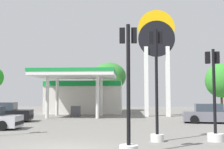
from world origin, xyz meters
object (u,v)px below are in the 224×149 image
(car_2, at_px, (210,114))
(tree_1, at_px, (109,77))
(car_1, at_px, (4,113))
(tree_2, at_px, (221,80))
(station_pole_sign, at_px, (157,49))
(traffic_signal_0, at_px, (128,107))
(traffic_signal_2, at_px, (157,95))
(traffic_signal_3, at_px, (215,111))

(car_2, bearing_deg, tree_1, 118.10)
(car_1, distance_m, tree_2, 28.91)
(car_2, height_order, tree_2, tree_2)
(tree_2, bearing_deg, station_pole_sign, -134.58)
(traffic_signal_0, relative_size, traffic_signal_2, 0.90)
(station_pole_sign, height_order, traffic_signal_3, station_pole_sign)
(traffic_signal_2, height_order, tree_1, tree_1)
(traffic_signal_0, distance_m, traffic_signal_3, 5.20)
(car_2, relative_size, tree_1, 0.65)
(car_1, bearing_deg, traffic_signal_0, -50.43)
(car_2, xyz_separation_m, traffic_signal_2, (-5.16, -9.14, 1.45))
(traffic_signal_3, height_order, tree_1, tree_1)
(station_pole_sign, distance_m, traffic_signal_0, 19.90)
(traffic_signal_0, height_order, tree_2, tree_2)
(car_1, distance_m, traffic_signal_3, 16.85)
(car_1, distance_m, traffic_signal_2, 14.81)
(station_pole_sign, relative_size, traffic_signal_3, 2.59)
(traffic_signal_2, height_order, tree_2, tree_2)
(traffic_signal_2, xyz_separation_m, tree_1, (-3.81, 25.95, 2.73))
(station_pole_sign, bearing_deg, tree_1, 119.21)
(station_pole_sign, relative_size, car_1, 2.41)
(station_pole_sign, relative_size, tree_2, 1.69)
(traffic_signal_0, distance_m, tree_2, 31.99)
(car_2, relative_size, traffic_signal_2, 0.84)
(tree_2, bearing_deg, traffic_signal_3, -109.32)
(traffic_signal_3, relative_size, tree_1, 0.63)
(station_pole_sign, height_order, traffic_signal_2, station_pole_sign)
(traffic_signal_3, bearing_deg, traffic_signal_2, -175.52)
(traffic_signal_3, distance_m, tree_2, 27.54)
(traffic_signal_2, bearing_deg, traffic_signal_0, -114.21)
(car_2, bearing_deg, station_pole_sign, 116.41)
(traffic_signal_3, bearing_deg, car_1, 147.51)
(car_1, xyz_separation_m, tree_1, (7.66, 16.69, 4.14))
(car_2, distance_m, tree_2, 18.51)
(station_pole_sign, height_order, traffic_signal_0, station_pole_sign)
(traffic_signal_0, bearing_deg, traffic_signal_3, 38.26)
(car_1, relative_size, traffic_signal_2, 0.88)
(car_1, distance_m, tree_1, 18.83)
(car_1, xyz_separation_m, traffic_signal_0, (10.13, -12.25, 1.00))
(station_pole_sign, distance_m, traffic_signal_3, 16.72)
(car_2, height_order, traffic_signal_3, traffic_signal_3)
(station_pole_sign, xyz_separation_m, traffic_signal_3, (0.93, -15.70, -5.66))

